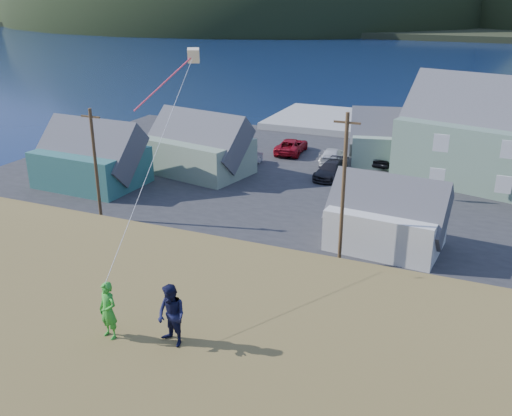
{
  "coord_description": "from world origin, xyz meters",
  "views": [
    {
      "loc": [
        8.04,
        -30.42,
        16.42
      ],
      "look_at": [
        0.28,
        -12.35,
        8.8
      ],
      "focal_mm": 40.0,
      "sensor_mm": 36.0,
      "label": 1
    }
  ],
  "objects_px": {
    "shed_teal": "(90,157)",
    "shed_white": "(387,216)",
    "kite_flyer_green": "(108,310)",
    "wharf": "(375,124)",
    "shed_palegreen_far": "(402,139)",
    "shed_palegreen_near": "(198,146)",
    "kite_flyer_navy": "(171,315)"
  },
  "relations": [
    {
      "from": "shed_palegreen_near",
      "to": "kite_flyer_navy",
      "type": "relative_size",
      "value": 5.9
    },
    {
      "from": "shed_palegreen_near",
      "to": "kite_flyer_green",
      "type": "relative_size",
      "value": 6.26
    },
    {
      "from": "wharf",
      "to": "shed_palegreen_near",
      "type": "relative_size",
      "value": 2.44
    },
    {
      "from": "shed_teal",
      "to": "shed_palegreen_near",
      "type": "xyz_separation_m",
      "value": [
        6.91,
        6.83,
        -0.01
      ]
    },
    {
      "from": "wharf",
      "to": "shed_palegreen_far",
      "type": "height_order",
      "value": "shed_palegreen_far"
    },
    {
      "from": "shed_palegreen_near",
      "to": "shed_white",
      "type": "height_order",
      "value": "shed_palegreen_near"
    },
    {
      "from": "wharf",
      "to": "shed_teal",
      "type": "relative_size",
      "value": 2.81
    },
    {
      "from": "wharf",
      "to": "kite_flyer_navy",
      "type": "bearing_deg",
      "value": -83.58
    },
    {
      "from": "shed_palegreen_far",
      "to": "wharf",
      "type": "bearing_deg",
      "value": 97.93
    },
    {
      "from": "shed_white",
      "to": "kite_flyer_green",
      "type": "relative_size",
      "value": 4.67
    },
    {
      "from": "wharf",
      "to": "shed_white",
      "type": "relative_size",
      "value": 3.27
    },
    {
      "from": "shed_teal",
      "to": "shed_white",
      "type": "bearing_deg",
      "value": -4.03
    },
    {
      "from": "shed_palegreen_near",
      "to": "shed_palegreen_far",
      "type": "height_order",
      "value": "shed_palegreen_near"
    },
    {
      "from": "shed_teal",
      "to": "shed_palegreen_far",
      "type": "bearing_deg",
      "value": 38.34
    },
    {
      "from": "wharf",
      "to": "shed_palegreen_far",
      "type": "distance_m",
      "value": 15.89
    },
    {
      "from": "shed_palegreen_far",
      "to": "kite_flyer_navy",
      "type": "distance_m",
      "value": 44.69
    },
    {
      "from": "shed_teal",
      "to": "wharf",
      "type": "bearing_deg",
      "value": 62.68
    },
    {
      "from": "kite_flyer_navy",
      "to": "shed_palegreen_near",
      "type": "bearing_deg",
      "value": 137.07
    },
    {
      "from": "shed_palegreen_far",
      "to": "kite_flyer_navy",
      "type": "height_order",
      "value": "kite_flyer_navy"
    },
    {
      "from": "shed_white",
      "to": "shed_palegreen_far",
      "type": "bearing_deg",
      "value": 101.79
    },
    {
      "from": "wharf",
      "to": "shed_palegreen_near",
      "type": "bearing_deg",
      "value": -113.9
    },
    {
      "from": "shed_teal",
      "to": "shed_white",
      "type": "distance_m",
      "value": 26.5
    },
    {
      "from": "shed_white",
      "to": "kite_flyer_navy",
      "type": "bearing_deg",
      "value": -89.19
    },
    {
      "from": "kite_flyer_navy",
      "to": "shed_white",
      "type": "bearing_deg",
      "value": 105.43
    },
    {
      "from": "shed_teal",
      "to": "kite_flyer_navy",
      "type": "relative_size",
      "value": 5.13
    },
    {
      "from": "kite_flyer_navy",
      "to": "shed_teal",
      "type": "bearing_deg",
      "value": 151.8
    },
    {
      "from": "shed_teal",
      "to": "kite_flyer_green",
      "type": "height_order",
      "value": "kite_flyer_green"
    },
    {
      "from": "shed_teal",
      "to": "shed_palegreen_near",
      "type": "relative_size",
      "value": 0.87
    },
    {
      "from": "shed_teal",
      "to": "kite_flyer_navy",
      "type": "distance_m",
      "value": 36.98
    },
    {
      "from": "wharf",
      "to": "shed_white",
      "type": "distance_m",
      "value": 35.96
    },
    {
      "from": "kite_flyer_green",
      "to": "shed_palegreen_near",
      "type": "bearing_deg",
      "value": 128.26
    },
    {
      "from": "shed_palegreen_near",
      "to": "shed_white",
      "type": "bearing_deg",
      "value": -15.18
    }
  ]
}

